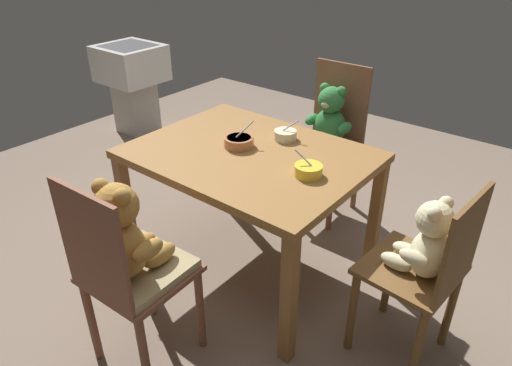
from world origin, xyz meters
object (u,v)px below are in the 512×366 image
object	(u,v)px
porridge_bowl_terracotta_center	(239,142)
teddy_chair_near_front	(127,251)
teddy_chair_far_center	(329,127)
porridge_bowl_yellow_near_right	(308,170)
sink_basin	(132,77)
teddy_chair_near_right	(426,256)
dining_table	(250,166)
porridge_bowl_cream_far_center	(285,135)

from	to	relation	value
porridge_bowl_terracotta_center	teddy_chair_near_front	bearing A→B (deg)	-81.92
teddy_chair_far_center	porridge_bowl_yellow_near_right	distance (m)	0.92
sink_basin	porridge_bowl_yellow_near_right	bearing A→B (deg)	-20.11
teddy_chair_near_right	porridge_bowl_yellow_near_right	world-z (taller)	teddy_chair_near_right
dining_table	porridge_bowl_cream_far_center	size ratio (longest dim) A/B	9.59
porridge_bowl_terracotta_center	porridge_bowl_yellow_near_right	distance (m)	0.44
porridge_bowl_cream_far_center	porridge_bowl_terracotta_center	size ratio (longest dim) A/B	0.77
porridge_bowl_terracotta_center	sink_basin	distance (m)	2.15
teddy_chair_near_front	porridge_bowl_yellow_near_right	xyz separation A→B (m)	(0.33, 0.77, 0.15)
porridge_bowl_cream_far_center	sink_basin	distance (m)	2.20
teddy_chair_near_right	porridge_bowl_terracotta_center	bearing A→B (deg)	2.07
teddy_chair_near_front	teddy_chair_far_center	xyz separation A→B (m)	(-0.05, 1.60, -0.01)
porridge_bowl_yellow_near_right	teddy_chair_near_front	bearing A→B (deg)	-113.09
porridge_bowl_yellow_near_right	sink_basin	distance (m)	2.58
teddy_chair_near_right	porridge_bowl_yellow_near_right	distance (m)	0.61
dining_table	teddy_chair_near_front	world-z (taller)	teddy_chair_near_front
teddy_chair_far_center	sink_basin	world-z (taller)	teddy_chair_far_center
teddy_chair_near_right	sink_basin	bearing A→B (deg)	-11.93
teddy_chair_near_right	porridge_bowl_cream_far_center	distance (m)	0.94
teddy_chair_near_front	porridge_bowl_yellow_near_right	size ratio (longest dim) A/B	6.84
teddy_chair_far_center	porridge_bowl_cream_far_center	world-z (taller)	teddy_chair_far_center
teddy_chair_near_right	porridge_bowl_cream_far_center	size ratio (longest dim) A/B	7.24
dining_table	porridge_bowl_terracotta_center	distance (m)	0.14
teddy_chair_far_center	porridge_bowl_cream_far_center	bearing A→B (deg)	5.82
porridge_bowl_yellow_near_right	sink_basin	bearing A→B (deg)	159.89
sink_basin	porridge_bowl_cream_far_center	bearing A→B (deg)	-16.54
dining_table	teddy_chair_far_center	size ratio (longest dim) A/B	1.19
dining_table	teddy_chair_near_front	xyz separation A→B (m)	(0.03, -0.79, -0.04)
teddy_chair_far_center	teddy_chair_near_right	size ratio (longest dim) A/B	1.11
teddy_chair_near_front	sink_basin	bearing A→B (deg)	48.93
teddy_chair_near_front	porridge_bowl_cream_far_center	bearing A→B (deg)	-3.57
porridge_bowl_yellow_near_right	teddy_chair_near_right	bearing A→B (deg)	-0.57
teddy_chair_far_center	porridge_bowl_yellow_near_right	bearing A→B (deg)	23.77
porridge_bowl_cream_far_center	sink_basin	bearing A→B (deg)	163.46
teddy_chair_near_right	porridge_bowl_yellow_near_right	size ratio (longest dim) A/B	6.36
porridge_bowl_yellow_near_right	sink_basin	size ratio (longest dim) A/B	0.17
teddy_chair_near_right	sink_basin	world-z (taller)	teddy_chair_near_right
porridge_bowl_cream_far_center	porridge_bowl_terracotta_center	xyz separation A→B (m)	(-0.13, -0.22, 0.00)
dining_table	porridge_bowl_terracotta_center	size ratio (longest dim) A/B	7.35
teddy_chair_near_front	teddy_chair_far_center	size ratio (longest dim) A/B	0.97
porridge_bowl_terracotta_center	teddy_chair_near_right	bearing A→B (deg)	-2.57
teddy_chair_near_front	teddy_chair_far_center	world-z (taller)	teddy_chair_far_center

